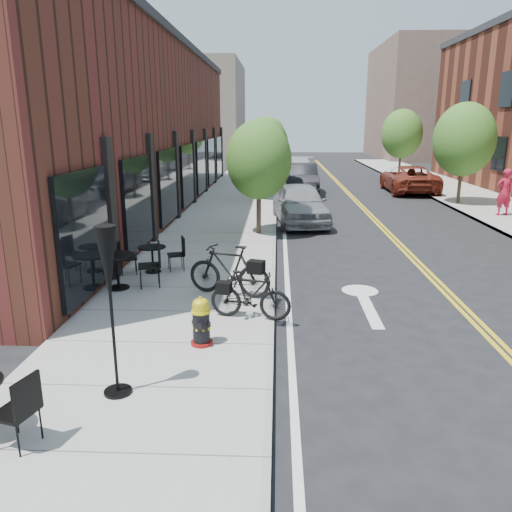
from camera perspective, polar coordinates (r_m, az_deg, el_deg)
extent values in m
plane|color=black|center=(8.79, 2.03, -10.77)|extent=(120.00, 120.00, 0.00)
cube|color=#9E9B93|center=(18.42, -3.93, 3.20)|extent=(4.00, 70.00, 0.12)
cube|color=#422015|center=(22.87, -14.56, 13.75)|extent=(5.00, 28.00, 7.00)
cube|color=#726656|center=(56.50, -5.94, 16.14)|extent=(8.00, 14.00, 10.00)
cube|color=brown|center=(60.11, 18.65, 16.35)|extent=(10.00, 16.00, 12.00)
cylinder|color=#382B1E|center=(17.17, 0.31, 5.31)|extent=(0.16, 0.16, 1.61)
ellipsoid|color=#2D611E|center=(16.97, 0.32, 10.92)|extent=(2.20, 2.20, 2.64)
cylinder|color=#382B1E|center=(25.08, 1.01, 8.47)|extent=(0.16, 0.16, 1.68)
ellipsoid|color=#2D611E|center=(24.94, 1.03, 12.48)|extent=(2.30, 2.30, 2.76)
cylinder|color=#382B1E|center=(33.05, 1.38, 9.95)|extent=(0.16, 0.16, 1.57)
ellipsoid|color=#2D611E|center=(32.94, 1.40, 12.78)|extent=(2.10, 2.10, 2.52)
cylinder|color=#382B1E|center=(41.02, 1.61, 11.04)|extent=(0.16, 0.16, 1.71)
ellipsoid|color=#2D611E|center=(40.93, 1.63, 13.58)|extent=(2.40, 2.40, 2.88)
cylinder|color=#382B1E|center=(25.55, 22.25, 7.64)|extent=(0.16, 0.16, 1.82)
ellipsoid|color=#2D611E|center=(25.41, 22.70, 12.18)|extent=(2.80, 2.80, 3.36)
cylinder|color=#382B1E|center=(37.02, 16.10, 10.12)|extent=(0.16, 0.16, 1.82)
ellipsoid|color=#2D611E|center=(36.93, 16.33, 13.25)|extent=(2.80, 2.80, 3.36)
cylinder|color=maroon|center=(8.78, -6.22, -9.80)|extent=(0.49, 0.49, 0.06)
cylinder|color=black|center=(8.67, -6.27, -8.10)|extent=(0.38, 0.38, 0.56)
cylinder|color=gold|center=(8.56, -6.32, -6.31)|extent=(0.43, 0.43, 0.04)
cylinder|color=gold|center=(8.53, -6.34, -5.84)|extent=(0.37, 0.37, 0.13)
ellipsoid|color=gold|center=(8.50, -6.35, -5.36)|extent=(0.36, 0.36, 0.16)
cylinder|color=gold|center=(8.48, -6.37, -4.82)|extent=(0.06, 0.06, 0.06)
imported|color=black|center=(10.93, -3.10, -1.62)|extent=(1.99, 1.10, 1.15)
imported|color=black|center=(9.64, -0.65, -4.51)|extent=(1.66, 0.75, 0.96)
cylinder|color=black|center=(11.95, -15.40, -3.50)|extent=(0.59, 0.59, 0.03)
cylinder|color=black|center=(11.84, -15.53, -1.77)|extent=(0.08, 0.08, 0.77)
cylinder|color=black|center=(11.74, -15.66, 0.05)|extent=(1.03, 1.03, 0.03)
cylinder|color=black|center=(13.04, -11.66, -1.73)|extent=(0.51, 0.51, 0.03)
cylinder|color=black|center=(12.95, -11.74, -0.39)|extent=(0.07, 0.07, 0.64)
cylinder|color=black|center=(12.87, -11.81, 1.00)|extent=(0.88, 0.88, 0.03)
cylinder|color=black|center=(7.57, -15.49, -14.68)|extent=(0.39, 0.39, 0.04)
cylinder|color=black|center=(7.07, -16.16, -6.38)|extent=(0.04, 0.04, 2.33)
cone|color=black|center=(6.85, -16.58, -0.87)|extent=(0.28, 0.28, 1.03)
imported|color=gray|center=(19.51, 5.05, 5.99)|extent=(2.35, 4.76, 1.56)
imported|color=black|center=(27.99, 5.12, 8.80)|extent=(1.80, 5.00, 1.64)
imported|color=silver|center=(35.03, 4.94, 9.91)|extent=(2.57, 5.27, 1.48)
imported|color=maroon|center=(29.59, 17.06, 8.42)|extent=(2.61, 5.47, 1.51)
imported|color=#AB1630|center=(22.88, 26.50, 6.55)|extent=(0.76, 0.57, 1.90)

